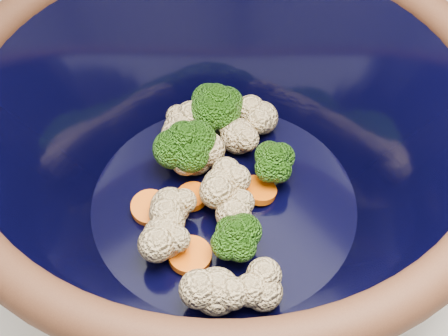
% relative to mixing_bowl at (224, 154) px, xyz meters
% --- Properties ---
extents(mixing_bowl, '(0.44, 0.44, 0.17)m').
position_rel_mixing_bowl_xyz_m(mixing_bowl, '(0.00, 0.00, 0.00)').
color(mixing_bowl, black).
rests_on(mixing_bowl, counter).
extents(vegetable_pile, '(0.17, 0.19, 0.06)m').
position_rel_mixing_bowl_xyz_m(vegetable_pile, '(-0.00, 0.02, -0.04)').
color(vegetable_pile, '#608442').
rests_on(vegetable_pile, mixing_bowl).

